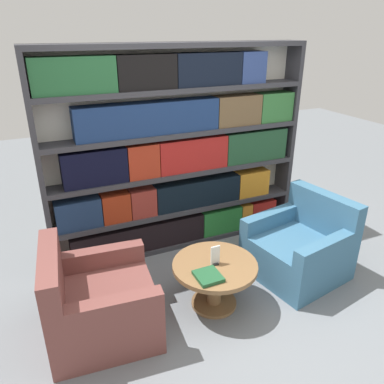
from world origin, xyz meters
The scene contains 7 objects.
ground_plane centered at (0.00, 0.00, 0.00)m, with size 14.00×14.00×0.00m, color slate.
bookshelf centered at (-0.01, 1.43, 1.07)m, with size 2.80×0.30×2.17m.
armchair_left centered at (-1.13, 0.39, 0.28)m, with size 0.89×0.88×0.80m.
armchair_right centered at (0.87, 0.39, 0.28)m, with size 0.95×0.94×0.80m.
coffee_table centered at (-0.13, 0.30, 0.31)m, with size 0.74×0.74×0.43m.
table_sign centered at (-0.13, 0.30, 0.51)m, with size 0.08×0.06×0.17m.
stray_book centered at (-0.27, 0.15, 0.45)m, with size 0.20×0.22×0.03m.
Camera 1 is at (-1.41, -2.08, 2.29)m, focal length 35.00 mm.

